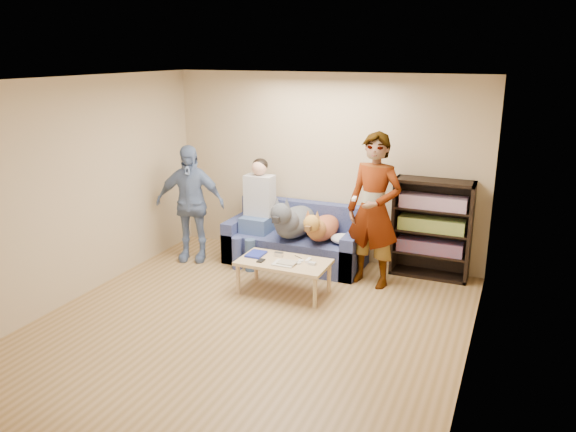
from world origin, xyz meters
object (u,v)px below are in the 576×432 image
at_px(person_standing_left, 190,203).
at_px(notebook_blue, 256,254).
at_px(bookshelf, 432,227).
at_px(dog_tan, 321,228).
at_px(person_seated, 257,207).
at_px(camera_silver, 279,254).
at_px(sofa, 297,243).
at_px(dog_gray, 293,221).
at_px(person_standing_right, 374,211).
at_px(coffee_table, 284,264).

height_order(person_standing_left, notebook_blue, person_standing_left).
bearing_deg(bookshelf, dog_tan, -164.06).
bearing_deg(person_seated, camera_silver, -49.03).
distance_m(sofa, dog_gray, 0.42).
xyz_separation_m(person_standing_right, camera_silver, (-1.03, -0.59, -0.53)).
relative_size(dog_gray, bookshelf, 0.98).
bearing_deg(coffee_table, person_standing_left, 161.25).
relative_size(person_standing_right, bookshelf, 1.49).
bearing_deg(person_standing_right, sofa, 176.83).
height_order(person_standing_left, camera_silver, person_standing_left).
bearing_deg(dog_gray, dog_tan, 2.69).
relative_size(camera_silver, person_seated, 0.07).
relative_size(person_standing_right, camera_silver, 17.64).
bearing_deg(person_seated, dog_tan, -1.98).
xyz_separation_m(camera_silver, bookshelf, (1.67, 1.15, 0.23)).
bearing_deg(person_standing_right, dog_gray, -174.81).
xyz_separation_m(person_standing_left, notebook_blue, (1.27, -0.52, -0.39)).
distance_m(person_standing_left, coffee_table, 1.82).
bearing_deg(person_standing_right, person_seated, -174.17).
xyz_separation_m(camera_silver, sofa, (-0.13, 0.92, -0.16)).
xyz_separation_m(dog_gray, dog_tan, (0.40, 0.02, -0.05)).
height_order(dog_tan, coffee_table, dog_tan).
distance_m(camera_silver, sofa, 0.94).
xyz_separation_m(person_standing_right, person_standing_left, (-2.58, -0.14, -0.15)).
xyz_separation_m(sofa, person_seated, (-0.55, -0.13, 0.49)).
relative_size(camera_silver, bookshelf, 0.08).
bearing_deg(camera_silver, person_standing_right, 29.87).
bearing_deg(dog_gray, notebook_blue, -101.46).
bearing_deg(dog_tan, dog_gray, -177.31).
xyz_separation_m(notebook_blue, camera_silver, (0.28, 0.07, 0.01)).
distance_m(sofa, bookshelf, 1.86).
bearing_deg(dog_gray, person_seated, 174.72).
distance_m(notebook_blue, dog_gray, 0.85).
relative_size(person_standing_right, dog_tan, 1.70).
relative_size(person_standing_right, coffee_table, 1.76).
relative_size(notebook_blue, sofa, 0.14).
bearing_deg(sofa, dog_gray, -84.70).
distance_m(person_standing_right, notebook_blue, 1.56).
xyz_separation_m(camera_silver, coffee_table, (0.12, -0.12, -0.07)).
relative_size(person_standing_right, sofa, 1.02).
bearing_deg(coffee_table, bookshelf, 39.38).
bearing_deg(notebook_blue, dog_gray, 78.54).
distance_m(notebook_blue, dog_tan, 1.02).
bearing_deg(camera_silver, person_standing_left, 163.91).
relative_size(notebook_blue, camera_silver, 2.36).
relative_size(dog_gray, coffee_table, 1.15).
bearing_deg(camera_silver, dog_tan, 69.21).
distance_m(camera_silver, dog_tan, 0.82).
height_order(person_standing_right, sofa, person_standing_right).
distance_m(person_seated, dog_gray, 0.58).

